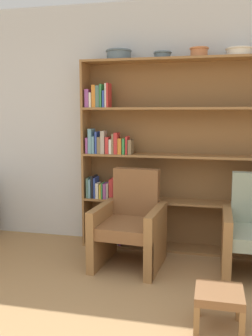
# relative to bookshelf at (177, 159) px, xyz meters

# --- Properties ---
(wall_back) EXTENTS (12.00, 0.06, 2.75)m
(wall_back) POSITION_rel_bookshelf_xyz_m (-0.28, 0.16, 0.36)
(wall_back) COLOR silver
(wall_back) RESTS_ON ground
(bookshelf) EXTENTS (2.51, 0.30, 2.09)m
(bookshelf) POSITION_rel_bookshelf_xyz_m (0.00, 0.00, 0.00)
(bookshelf) COLOR olive
(bookshelf) RESTS_ON ground
(bowl_slate) EXTENTS (0.28, 0.28, 0.11)m
(bowl_slate) POSITION_rel_bookshelf_xyz_m (-0.65, -0.03, 1.14)
(bowl_slate) COLOR slate
(bowl_slate) RESTS_ON bookshelf
(bowl_sage) EXTENTS (0.20, 0.20, 0.07)m
(bowl_sage) POSITION_rel_bookshelf_xyz_m (-0.17, -0.03, 1.12)
(bowl_sage) COLOR slate
(bowl_sage) RESTS_ON bookshelf
(bowl_terracotta) EXTENTS (0.20, 0.20, 0.10)m
(bowl_terracotta) POSITION_rel_bookshelf_xyz_m (0.21, -0.03, 1.13)
(bowl_terracotta) COLOR #C67547
(bowl_terracotta) RESTS_ON bookshelf
(bowl_copper) EXTENTS (0.28, 0.28, 0.08)m
(bowl_copper) POSITION_rel_bookshelf_xyz_m (0.62, -0.03, 1.12)
(bowl_copper) COLOR silver
(bowl_copper) RESTS_ON bookshelf
(armchair_leather) EXTENTS (0.69, 0.73, 0.95)m
(armchair_leather) POSITION_rel_bookshelf_xyz_m (-0.40, -0.55, -0.61)
(armchair_leather) COLOR olive
(armchair_leather) RESTS_ON ground
(footstool) EXTENTS (0.34, 0.34, 0.29)m
(footstool) POSITION_rel_bookshelf_xyz_m (0.46, -1.55, -0.78)
(footstool) COLOR olive
(footstool) RESTS_ON ground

